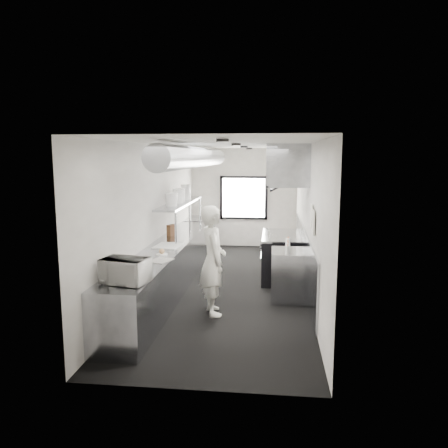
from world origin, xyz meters
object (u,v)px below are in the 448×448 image
(deli_tub_a, at_px, (116,274))
(squeeze_bottle_b, at_px, (288,248))
(cutting_board, at_px, (168,246))
(plate_stack_d, at_px, (186,192))
(range, at_px, (282,256))
(bottle_station, at_px, (289,275))
(exhaust_hood, at_px, (286,165))
(squeeze_bottle_e, at_px, (287,243))
(far_work_table, at_px, (200,235))
(squeeze_bottle_d, at_px, (288,244))
(squeeze_bottle_c, at_px, (288,246))
(deli_tub_b, at_px, (122,270))
(squeeze_bottle_a, at_px, (287,250))
(small_plate, at_px, (162,254))
(knife_block, at_px, (171,230))
(plate_stack_c, at_px, (180,195))
(prep_counter, at_px, (167,269))
(microwave, at_px, (125,271))
(line_cook, at_px, (213,260))
(plate_stack_a, at_px, (172,199))
(plate_stack_b, at_px, (178,196))
(pass_shelf, at_px, (181,204))

(deli_tub_a, bearing_deg, squeeze_bottle_b, 37.93)
(cutting_board, xyz_separation_m, plate_stack_d, (-0.08, 2.15, 0.84))
(range, relative_size, bottle_station, 1.78)
(exhaust_hood, relative_size, squeeze_bottle_e, 13.00)
(far_work_table, distance_m, deli_tub_a, 5.96)
(squeeze_bottle_d, bearing_deg, squeeze_bottle_e, 98.93)
(squeeze_bottle_c, relative_size, squeeze_bottle_e, 1.00)
(far_work_table, relative_size, cutting_board, 2.02)
(squeeze_bottle_c, xyz_separation_m, squeeze_bottle_d, (0.02, 0.16, 0.02))
(exhaust_hood, relative_size, deli_tub_b, 14.39)
(deli_tub_a, xyz_separation_m, deli_tub_b, (0.02, 0.18, 0.00))
(plate_stack_d, height_order, squeeze_bottle_c, plate_stack_d)
(exhaust_hood, relative_size, squeeze_bottle_a, 13.64)
(squeeze_bottle_c, bearing_deg, small_plate, -165.19)
(small_plate, bearing_deg, knife_block, 98.08)
(squeeze_bottle_b, bearing_deg, deli_tub_a, -142.07)
(bottle_station, xyz_separation_m, squeeze_bottle_d, (-0.03, 0.14, 0.55))
(bottle_station, height_order, plate_stack_c, plate_stack_c)
(knife_block, bearing_deg, squeeze_bottle_a, -10.42)
(prep_counter, distance_m, microwave, 2.56)
(small_plate, bearing_deg, cutting_board, 95.71)
(prep_counter, xyz_separation_m, range, (2.19, 1.20, 0.02))
(microwave, bearing_deg, line_cook, 66.17)
(squeeze_bottle_b, height_order, squeeze_bottle_e, squeeze_bottle_e)
(deli_tub_a, xyz_separation_m, plate_stack_d, (0.13, 4.33, 0.79))
(knife_block, bearing_deg, deli_tub_a, -67.39)
(exhaust_hood, xyz_separation_m, squeeze_bottle_c, (0.01, -1.42, -1.41))
(microwave, height_order, squeeze_bottle_e, microwave)
(plate_stack_a, height_order, plate_stack_b, plate_stack_b)
(exhaust_hood, xyz_separation_m, prep_counter, (-2.25, -1.20, -1.94))
(prep_counter, relative_size, plate_stack_b, 19.77)
(pass_shelf, xyz_separation_m, microwave, (0.08, -3.98, -0.47))
(pass_shelf, bearing_deg, plate_stack_a, -91.79)
(plate_stack_b, bearing_deg, plate_stack_a, -91.11)
(cutting_board, bearing_deg, squeeze_bottle_b, -7.29)
(pass_shelf, bearing_deg, squeeze_bottle_d, -34.01)
(deli_tub_b, relative_size, plate_stack_b, 0.50)
(plate_stack_d, bearing_deg, plate_stack_c, -92.10)
(prep_counter, height_order, squeeze_bottle_d, squeeze_bottle_d)
(squeeze_bottle_a, relative_size, squeeze_bottle_c, 0.95)
(range, distance_m, squeeze_bottle_e, 1.25)
(plate_stack_a, distance_m, plate_stack_c, 0.84)
(deli_tub_a, height_order, squeeze_bottle_c, squeeze_bottle_c)
(range, distance_m, cutting_board, 2.53)
(exhaust_hood, relative_size, knife_block, 9.33)
(knife_block, relative_size, plate_stack_d, 0.67)
(line_cook, distance_m, plate_stack_c, 2.97)
(bottle_station, bearing_deg, pass_shelf, 144.01)
(range, height_order, microwave, microwave)
(pass_shelf, relative_size, plate_stack_b, 9.88)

